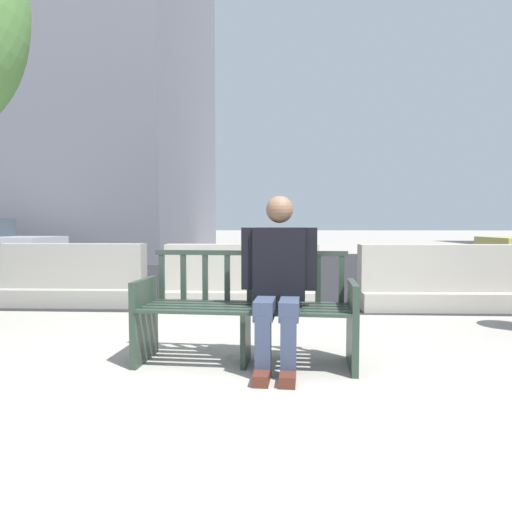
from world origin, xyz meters
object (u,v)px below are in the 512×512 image
object	(u,v)px
jersey_barrier_right	(436,283)
seated_person	(279,278)
street_bench	(246,313)
jersey_barrier_centre	(242,282)
jersey_barrier_left	(72,280)

from	to	relation	value
jersey_barrier_right	seated_person	bearing A→B (deg)	-128.69
street_bench	jersey_barrier_right	size ratio (longest dim) A/B	0.85
jersey_barrier_centre	jersey_barrier_right	xyz separation A→B (m)	(2.53, 0.03, 0.00)
seated_person	jersey_barrier_right	distance (m)	3.28
seated_person	street_bench	bearing A→B (deg)	164.06
street_bench	seated_person	distance (m)	0.40
seated_person	jersey_barrier_centre	size ratio (longest dim) A/B	0.65
street_bench	jersey_barrier_right	distance (m)	3.37
jersey_barrier_left	jersey_barrier_centre	bearing A→B (deg)	-2.36
seated_person	jersey_barrier_centre	bearing A→B (deg)	101.14
jersey_barrier_left	jersey_barrier_right	size ratio (longest dim) A/B	0.99
jersey_barrier_centre	seated_person	bearing A→B (deg)	-78.86
seated_person	jersey_barrier_left	bearing A→B (deg)	137.40
jersey_barrier_left	jersey_barrier_right	distance (m)	4.88
jersey_barrier_centre	jersey_barrier_left	bearing A→B (deg)	177.64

